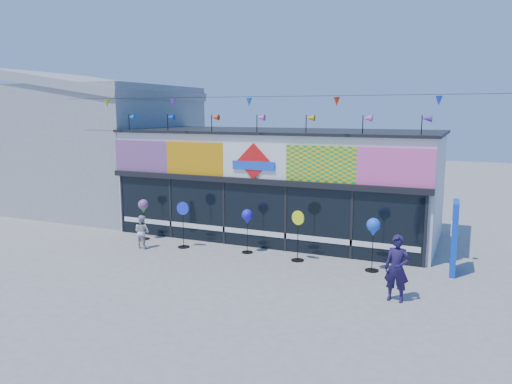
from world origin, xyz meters
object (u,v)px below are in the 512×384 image
Objects in this scene: blue_sign at (454,237)px; child at (142,232)px; spinner_0 at (143,207)px; spinner_4 at (373,229)px; spinner_1 at (183,223)px; spinner_3 at (298,234)px; adult_man at (397,268)px; spinner_2 at (247,218)px.

blue_sign is 10.37m from child.
spinner_0 is 0.93× the size of spinner_4.
spinner_1 is 1.00× the size of spinner_3.
adult_man is at bearing -14.74° from spinner_0.
child is (-9.03, 1.51, -0.27)m from adult_man.
spinner_4 is (-2.25, -0.80, 0.22)m from blue_sign.
spinner_3 is (1.89, -0.18, -0.34)m from spinner_2.
spinner_1 is 1.40× the size of child.
spinner_1 is at bearing -10.95° from spinner_0.
blue_sign is 1.85× the size of child.
adult_man is (-1.22, -3.00, -0.24)m from blue_sign.
spinner_0 reaches higher than child.
spinner_1 is 4.27m from spinner_3.
child is at bearing -175.06° from spinner_4.
spinner_2 is at bearing 160.01° from adult_man.
spinner_4 reaches higher than spinner_2.
child is at bearing -153.33° from spinner_1.
spinner_0 is at bearing 169.05° from spinner_1.
spinner_1 reaches higher than spinner_0.
blue_sign reaches higher than spinner_1.
spinner_3 is 0.96× the size of adult_man.
spinner_1 is 1.00× the size of spinner_4.
child is (-1.31, -0.66, -0.28)m from spinner_1.
spinner_3 is 1.40× the size of child.
adult_man reaches higher than spinner_2.
spinner_3 is at bearing -2.38° from spinner_0.
spinner_1 is at bearing 169.15° from adult_man.
blue_sign is at bearing 19.53° from spinner_4.
spinner_2 is 0.92× the size of spinner_3.
spinner_0 is at bearing 177.62° from spinner_3.
child is (-10.25, -1.49, -0.51)m from blue_sign.
adult_man reaches higher than spinner_0.
spinner_0 is at bearing 178.99° from spinner_2.
spinner_3 is at bearing -165.76° from child.
blue_sign is 1.32× the size of spinner_3.
adult_man is (3.46, -2.29, -0.01)m from spinner_3.
child is at bearing -56.99° from spinner_0.
spinner_2 is at bearing 174.48° from spinner_3.
blue_sign is at bearing -165.45° from child.
spinner_1 is 1.09× the size of spinner_2.
spinner_1 is (-8.94, -0.83, -0.23)m from blue_sign.
blue_sign is 4.74m from spinner_3.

